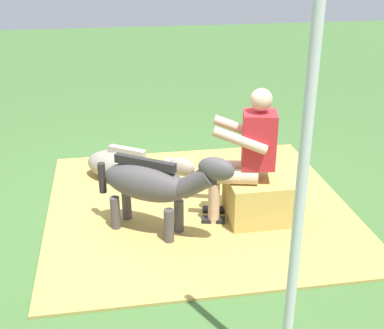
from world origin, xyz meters
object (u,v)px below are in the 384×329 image
(tent_pole_left, at_px, (300,197))
(person_seated, at_px, (246,151))
(hay_bale, at_px, (261,199))
(pony_lying, at_px, (130,168))
(pony_standing, at_px, (154,184))

(tent_pole_left, bearing_deg, person_seated, -97.68)
(hay_bale, bearing_deg, pony_lying, -40.54)
(pony_lying, xyz_separation_m, tent_pole_left, (-0.78, 2.98, 1.09))
(person_seated, bearing_deg, hay_bale, 171.02)
(hay_bale, distance_m, person_seated, 0.53)
(person_seated, height_order, pony_standing, person_seated)
(person_seated, relative_size, tent_pole_left, 0.51)
(pony_standing, bearing_deg, pony_lying, -81.10)
(pony_standing, bearing_deg, tent_pole_left, 107.92)
(person_seated, distance_m, pony_standing, 0.90)
(person_seated, bearing_deg, pony_standing, 7.57)
(hay_bale, xyz_separation_m, tent_pole_left, (0.42, 1.95, 1.06))
(tent_pole_left, bearing_deg, pony_lying, -75.39)
(pony_standing, bearing_deg, hay_bale, -174.98)
(hay_bale, xyz_separation_m, pony_lying, (1.20, -1.03, -0.03))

